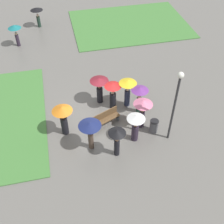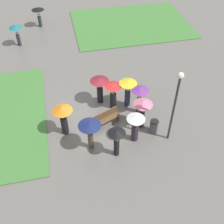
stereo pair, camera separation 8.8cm
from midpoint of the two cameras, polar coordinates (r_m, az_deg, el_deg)
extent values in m
plane|color=#66635E|center=(17.10, -3.15, -0.69)|extent=(90.00, 90.00, 0.00)
cube|color=#427A38|center=(26.94, 3.93, 17.44)|extent=(10.36, 7.62, 0.06)
cube|color=brown|center=(16.19, -1.35, -1.66)|extent=(1.97, 1.16, 0.05)
cube|color=brown|center=(16.12, -1.72, -0.67)|extent=(1.83, 0.82, 0.45)
cube|color=#383D42|center=(16.04, -3.94, -3.53)|extent=(0.22, 0.38, 0.40)
cube|color=#383D42|center=(16.71, 1.16, -0.95)|extent=(0.22, 0.38, 0.40)
cylinder|color=#2D2D30|center=(14.68, 12.51, 0.19)|extent=(0.12, 0.12, 4.17)
sphere|color=white|center=(13.27, 13.97, 7.21)|extent=(0.32, 0.32, 0.32)
cylinder|color=#4C4C51|center=(16.04, 8.64, -2.96)|extent=(0.46, 0.46, 0.81)
cylinder|color=black|center=(15.74, 8.80, -1.92)|extent=(0.50, 0.50, 0.03)
cylinder|color=#47382D|center=(15.02, -4.18, -5.72)|extent=(0.31, 0.31, 1.14)
sphere|color=tan|center=(14.51, -4.31, -3.99)|extent=(0.21, 0.21, 0.21)
cylinder|color=#4C4C4F|center=(14.31, -4.37, -3.24)|extent=(0.02, 0.02, 0.35)
cone|color=navy|center=(14.11, -4.43, -2.48)|extent=(1.19, 1.19, 0.20)
cylinder|color=black|center=(15.91, -9.45, -2.65)|extent=(0.53, 0.53, 1.17)
sphere|color=tan|center=(15.43, -9.74, -0.91)|extent=(0.19, 0.19, 0.19)
cylinder|color=#4C4C4F|center=(15.24, -9.86, -0.18)|extent=(0.02, 0.02, 0.35)
cone|color=orange|center=(15.03, -10.00, 0.67)|extent=(1.12, 1.12, 0.27)
cylinder|color=black|center=(17.27, 0.35, 2.38)|extent=(0.54, 0.54, 1.08)
sphere|color=tan|center=(16.84, 0.36, 4.03)|extent=(0.22, 0.22, 0.22)
cylinder|color=#4C4C4F|center=(16.66, 0.36, 4.79)|extent=(0.02, 0.02, 0.35)
cone|color=red|center=(16.48, 0.37, 5.57)|extent=(1.02, 1.02, 0.23)
cylinder|color=black|center=(14.70, 1.10, -7.21)|extent=(0.38, 0.38, 1.08)
sphere|color=#997051|center=(14.20, 1.13, -5.56)|extent=(0.22, 0.22, 0.22)
cylinder|color=#4C4C4F|center=(13.99, 1.15, -4.79)|extent=(0.02, 0.02, 0.35)
cone|color=black|center=(13.78, 1.16, -4.03)|extent=(0.90, 0.90, 0.21)
cylinder|color=#2D2333|center=(16.13, 6.19, -1.45)|extent=(0.35, 0.35, 1.15)
sphere|color=#997051|center=(15.65, 6.37, 0.32)|extent=(0.22, 0.22, 0.22)
cylinder|color=#4C4C4F|center=(15.46, 6.46, 1.09)|extent=(0.02, 0.02, 0.35)
cone|color=pink|center=(15.25, 6.55, 1.93)|extent=(1.08, 1.08, 0.26)
cylinder|color=#1E3328|center=(17.01, 5.62, 1.43)|extent=(0.37, 0.37, 1.11)
sphere|color=tan|center=(16.57, 5.78, 3.14)|extent=(0.23, 0.23, 0.23)
cylinder|color=#4C4C4F|center=(16.38, 5.85, 3.90)|extent=(0.02, 0.02, 0.35)
cone|color=#703389|center=(16.20, 5.92, 4.67)|extent=(1.02, 1.02, 0.21)
cylinder|color=#282D47|center=(17.42, 3.28, 2.88)|extent=(0.45, 0.45, 1.15)
sphere|color=beige|center=(16.98, 3.38, 4.62)|extent=(0.22, 0.22, 0.22)
cylinder|color=#4C4C4F|center=(16.80, 3.42, 5.38)|extent=(0.02, 0.02, 0.35)
cone|color=gold|center=(16.62, 3.46, 6.15)|extent=(1.08, 1.08, 0.23)
cylinder|color=#2D2333|center=(15.45, 4.81, -4.25)|extent=(0.43, 0.43, 1.03)
sphere|color=brown|center=(14.99, 4.95, -2.65)|extent=(0.23, 0.23, 0.23)
cylinder|color=#4C4C4F|center=(14.78, 5.01, -1.88)|extent=(0.02, 0.02, 0.35)
cone|color=white|center=(14.58, 5.08, -1.10)|extent=(0.99, 0.99, 0.22)
cylinder|color=black|center=(17.67, -2.30, 3.50)|extent=(0.50, 0.50, 1.09)
sphere|color=brown|center=(17.25, -2.36, 5.15)|extent=(0.21, 0.21, 0.21)
cylinder|color=#4C4C4F|center=(17.08, -2.39, 5.88)|extent=(0.02, 0.02, 0.35)
cone|color=maroon|center=(16.91, -2.42, 6.61)|extent=(1.15, 1.15, 0.19)
cylinder|color=#1E3328|center=(27.05, -14.33, 17.40)|extent=(0.43, 0.43, 0.96)
sphere|color=beige|center=(26.80, -14.56, 18.53)|extent=(0.23, 0.23, 0.23)
cylinder|color=#4C4C4F|center=(26.68, -14.68, 19.08)|extent=(0.02, 0.02, 0.35)
cone|color=black|center=(26.57, -14.79, 19.64)|extent=(1.08, 1.08, 0.22)
cylinder|color=#2D2333|center=(24.56, -18.32, 13.74)|extent=(0.39, 0.39, 0.97)
sphere|color=tan|center=(24.29, -18.63, 14.94)|extent=(0.22, 0.22, 0.22)
cylinder|color=#4C4C4F|center=(24.16, -18.79, 15.52)|extent=(0.02, 0.02, 0.35)
cone|color=#197075|center=(24.03, -18.96, 16.15)|extent=(1.04, 1.04, 0.26)
camera|label=1|loc=(0.04, -89.84, 0.15)|focal=45.00mm
camera|label=2|loc=(0.04, 90.16, -0.15)|focal=45.00mm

